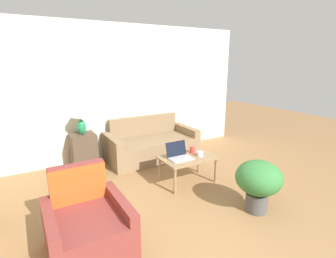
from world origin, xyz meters
TOP-DOWN VIEW (x-y plane):
  - wall_back at (-0.00, 3.62)m, footprint 6.65×0.06m
  - couch at (0.98, 3.17)m, footprint 1.75×0.87m
  - armchair at (-0.77, 1.07)m, footprint 0.78×0.82m
  - side_table at (-0.30, 3.30)m, footprint 0.43×0.43m
  - table_lamp at (-0.30, 3.30)m, footprint 0.33×0.33m
  - coffee_table at (1.01, 1.86)m, footprint 0.87×0.56m
  - laptop at (0.85, 1.88)m, footprint 0.35×0.30m
  - cup_navy at (1.17, 1.98)m, footprint 0.09×0.09m
  - cup_yellow at (1.19, 1.79)m, footprint 0.10×0.10m
  - potted_plant at (1.31, 0.72)m, footprint 0.59×0.59m

SIDE VIEW (x-z plane):
  - couch at x=0.98m, z-range -0.15..0.65m
  - armchair at x=-0.77m, z-range -0.16..0.69m
  - side_table at x=-0.30m, z-range 0.00..0.64m
  - coffee_table at x=1.01m, z-range 0.16..0.60m
  - potted_plant at x=1.31m, z-range 0.09..0.78m
  - cup_yellow at x=1.19m, z-range 0.43..0.51m
  - cup_navy at x=1.17m, z-range 0.43..0.54m
  - laptop at x=0.85m, z-range 0.37..0.61m
  - table_lamp at x=-0.30m, z-range 0.74..1.30m
  - wall_back at x=0.00m, z-range 0.01..2.61m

